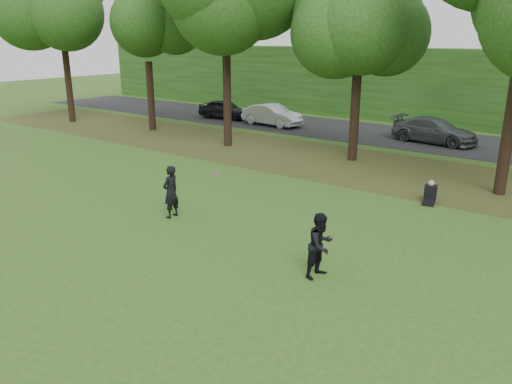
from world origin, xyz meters
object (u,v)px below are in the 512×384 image
frisbee (216,173)px  seated_person (430,195)px  player_right (321,245)px  player_left (171,192)px

frisbee → seated_person: (4.00, 7.10, -1.70)m
player_right → seated_person: (0.28, 7.45, -0.52)m
player_right → frisbee: frisbee is taller
player_right → seated_person: player_right is taller
player_left → frisbee: frisbee is taller
player_right → frisbee: (-3.72, 0.35, 1.17)m
player_right → seated_person: 7.47m
frisbee → seated_person: bearing=60.6°
player_left → player_right: player_left is taller
player_left → player_right: 6.16m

